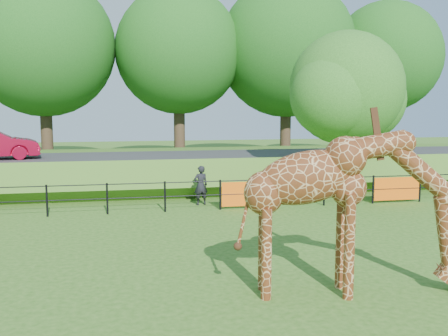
% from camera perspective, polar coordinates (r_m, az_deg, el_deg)
% --- Properties ---
extents(ground, '(90.00, 90.00, 0.00)m').
position_cam_1_polar(ground, '(10.30, -3.23, -14.23)').
color(ground, '#2E5E17').
rests_on(ground, ground).
extents(giraffe, '(4.70, 1.56, 3.30)m').
position_cam_1_polar(giraffe, '(10.22, 14.53, -4.96)').
color(giraffe, '#5E2D13').
rests_on(giraffe, ground).
extents(perimeter_fence, '(28.07, 0.10, 1.10)m').
position_cam_1_polar(perimeter_fence, '(17.84, -6.76, -3.27)').
color(perimeter_fence, black).
rests_on(perimeter_fence, ground).
extents(embankment, '(40.00, 9.00, 1.30)m').
position_cam_1_polar(embankment, '(25.23, -8.06, -0.03)').
color(embankment, '#2E5E17').
rests_on(embankment, ground).
extents(road, '(40.00, 5.00, 0.12)m').
position_cam_1_polar(road, '(23.67, -7.89, 1.24)').
color(road, '#313134').
rests_on(road, embankment).
extents(visitor, '(0.61, 0.46, 1.51)m').
position_cam_1_polar(visitor, '(18.97, -2.67, -1.99)').
color(visitor, black).
rests_on(visitor, ground).
extents(tree_east, '(5.40, 4.71, 6.76)m').
position_cam_1_polar(tree_east, '(21.11, 13.98, 8.34)').
color(tree_east, '#342617').
rests_on(tree_east, ground).
extents(bg_tree_line, '(37.30, 8.80, 11.82)m').
position_cam_1_polar(bg_tree_line, '(31.86, -5.42, 13.27)').
color(bg_tree_line, '#342617').
rests_on(bg_tree_line, ground).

